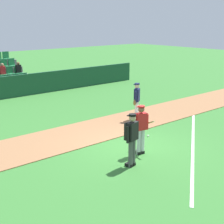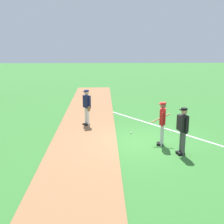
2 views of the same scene
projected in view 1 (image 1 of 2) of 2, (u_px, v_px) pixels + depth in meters
name	position (u px, v px, depth m)	size (l,w,h in m)	color
ground_plane	(133.00, 147.00, 12.79)	(80.00, 80.00, 0.00)	#33702D
infield_dirt_path	(92.00, 131.00, 14.62)	(28.00, 2.73, 0.03)	#936642
foul_line_chalk	(193.00, 133.00, 14.31)	(12.00, 0.10, 0.01)	white
dugout_fence	(8.00, 87.00, 20.51)	(20.00, 0.16, 1.35)	#19472D
batter_red_jersey	(141.00, 128.00, 11.92)	(0.61, 0.80, 1.76)	silver
umpire_home_plate	(132.00, 137.00, 10.89)	(0.58, 0.37, 1.76)	#4C4C4C
runner_navy_jersey	(137.00, 100.00, 16.03)	(0.62, 0.45, 1.76)	white
baseball	(148.00, 136.00, 13.92)	(0.07, 0.07, 0.07)	white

